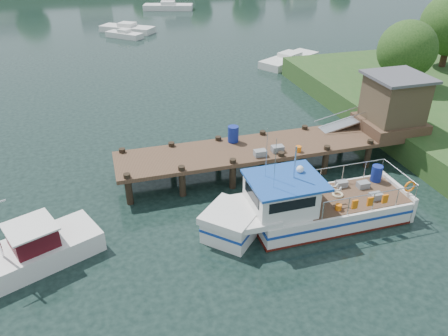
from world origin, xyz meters
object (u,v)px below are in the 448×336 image
object	(u,v)px
work_boat	(16,258)
moored_c	(289,59)
lobster_boat	(304,208)
moored_far	(168,7)
moored_b	(124,35)
dock	(351,120)
moored_d	(127,29)

from	to	relation	value
work_boat	moored_c	xyz separation A→B (m)	(20.95, 22.54, -0.18)
lobster_boat	moored_far	size ratio (longest dim) A/B	1.27
work_boat	moored_b	world-z (taller)	work_boat
moored_b	dock	bearing A→B (deg)	-65.53
dock	moored_b	xyz separation A→B (m)	(-9.28, 32.61, -1.89)
lobster_boat	moored_d	xyz separation A→B (m)	(-3.73, 40.42, -0.42)
dock	moored_b	size ratio (longest dim) A/B	4.03
work_boat	moored_far	world-z (taller)	work_boat
dock	moored_d	size ratio (longest dim) A/B	2.55
lobster_boat	moored_d	bearing A→B (deg)	94.86
dock	lobster_boat	distance (m)	7.16
moored_far	moored_d	bearing A→B (deg)	-116.40
moored_c	moored_d	size ratio (longest dim) A/B	1.03
work_boat	moored_d	world-z (taller)	work_boat
work_boat	moored_d	size ratio (longest dim) A/B	1.01
moored_c	moored_d	xyz separation A→B (m)	(-13.12, 17.54, 0.03)
work_boat	moored_d	distance (m)	40.84
lobster_boat	work_boat	bearing A→B (deg)	177.90
lobster_boat	moored_b	size ratio (longest dim) A/B	2.34
moored_b	work_boat	bearing A→B (deg)	-92.38
moored_b	moored_d	xyz separation A→B (m)	(0.61, 2.82, 0.06)
work_boat	moored_far	bearing A→B (deg)	51.26
moored_far	moored_b	bearing A→B (deg)	-113.90
moored_c	moored_d	bearing A→B (deg)	105.96
moored_far	moored_b	distance (m)	18.19
moored_far	moored_d	size ratio (longest dim) A/B	1.16
work_boat	moored_c	size ratio (longest dim) A/B	0.98
dock	work_boat	world-z (taller)	dock
dock	moored_c	bearing A→B (deg)	76.03
dock	work_boat	bearing A→B (deg)	-164.29
moored_b	moored_far	bearing A→B (deg)	72.98
moored_c	moored_d	world-z (taller)	moored_d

